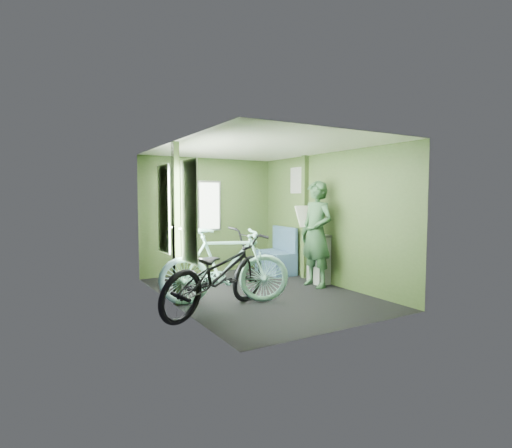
{
  "coord_description": "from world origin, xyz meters",
  "views": [
    {
      "loc": [
        -3.2,
        -5.41,
        1.55
      ],
      "look_at": [
        0.0,
        0.1,
        1.1
      ],
      "focal_mm": 28.0,
      "sensor_mm": 36.0,
      "label": 1
    }
  ],
  "objects_px": {
    "bicycle_mint": "(225,305)",
    "bench_seat": "(277,260)",
    "bicycle_black": "(219,312)",
    "waste_box": "(319,259)",
    "passenger": "(316,234)"
  },
  "relations": [
    {
      "from": "bicycle_mint",
      "to": "bench_seat",
      "type": "height_order",
      "value": "bench_seat"
    },
    {
      "from": "bicycle_black",
      "to": "waste_box",
      "type": "xyz_separation_m",
      "value": [
        2.26,
        0.7,
        0.43
      ]
    },
    {
      "from": "bicycle_mint",
      "to": "passenger",
      "type": "height_order",
      "value": "passenger"
    },
    {
      "from": "bicycle_black",
      "to": "waste_box",
      "type": "distance_m",
      "value": 2.41
    },
    {
      "from": "waste_box",
      "to": "bench_seat",
      "type": "xyz_separation_m",
      "value": [
        -0.11,
        1.18,
        -0.16
      ]
    },
    {
      "from": "bicycle_black",
      "to": "bicycle_mint",
      "type": "bearing_deg",
      "value": -63.13
    },
    {
      "from": "bicycle_black",
      "to": "bench_seat",
      "type": "bearing_deg",
      "value": -73.31
    },
    {
      "from": "bicycle_black",
      "to": "bicycle_mint",
      "type": "xyz_separation_m",
      "value": [
        0.23,
        0.28,
        0.0
      ]
    },
    {
      "from": "bicycle_mint",
      "to": "waste_box",
      "type": "relative_size",
      "value": 2.13
    },
    {
      "from": "bicycle_mint",
      "to": "bench_seat",
      "type": "distance_m",
      "value": 2.52
    },
    {
      "from": "bicycle_mint",
      "to": "passenger",
      "type": "relative_size",
      "value": 1.03
    },
    {
      "from": "bicycle_black",
      "to": "bench_seat",
      "type": "relative_size",
      "value": 2.2
    },
    {
      "from": "passenger",
      "to": "waste_box",
      "type": "distance_m",
      "value": 0.52
    },
    {
      "from": "passenger",
      "to": "waste_box",
      "type": "bearing_deg",
      "value": 122.88
    },
    {
      "from": "bicycle_mint",
      "to": "bench_seat",
      "type": "bearing_deg",
      "value": -29.15
    }
  ]
}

